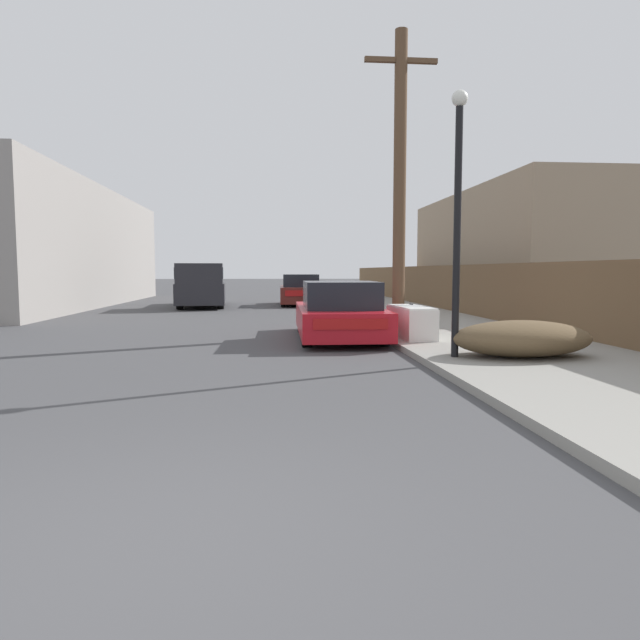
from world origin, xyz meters
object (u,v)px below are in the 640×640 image
car_parked_mid (300,291)px  utility_pole (400,177)px  discarded_fridge (411,322)px  brush_pile (522,338)px  street_lamp (458,203)px  pickup_truck (202,286)px  parked_sports_car_red (339,313)px

car_parked_mid → utility_pole: utility_pole is taller
discarded_fridge → brush_pile: 3.10m
car_parked_mid → street_lamp: (1.65, -16.64, 2.00)m
car_parked_mid → street_lamp: 16.84m
discarded_fridge → street_lamp: street_lamp is taller
car_parked_mid → pickup_truck: pickup_truck is taller
pickup_truck → street_lamp: street_lamp is taller
parked_sports_car_red → pickup_truck: (-4.43, 11.75, 0.32)m
car_parked_mid → pickup_truck: (-4.27, -1.26, 0.27)m
brush_pile → car_parked_mid: bearing=99.4°
pickup_truck → street_lamp: bearing=107.2°
utility_pole → street_lamp: size_ratio=1.68×
car_parked_mid → brush_pile: 16.93m
parked_sports_car_red → car_parked_mid: bearing=91.9°
pickup_truck → street_lamp: 16.57m
street_lamp → brush_pile: 2.49m
street_lamp → brush_pile: size_ratio=1.84×
parked_sports_car_red → discarded_fridge: bearing=-27.9°
street_lamp → brush_pile: street_lamp is taller
street_lamp → car_parked_mid: bearing=95.7°
parked_sports_car_red → pickup_truck: 12.56m
pickup_truck → utility_pole: (6.10, -10.41, 2.94)m
car_parked_mid → discarded_fridge: bearing=-81.9°
brush_pile → street_lamp: bearing=177.0°
pickup_truck → brush_pile: 16.98m
discarded_fridge → brush_pile: bearing=-71.2°
discarded_fridge → parked_sports_car_red: 1.68m
pickup_truck → car_parked_mid: bearing=-167.4°
car_parked_mid → pickup_truck: bearing=-162.2°
parked_sports_car_red → utility_pole: 3.90m
discarded_fridge → pickup_truck: 13.88m
pickup_truck → discarded_fridge: bearing=111.3°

